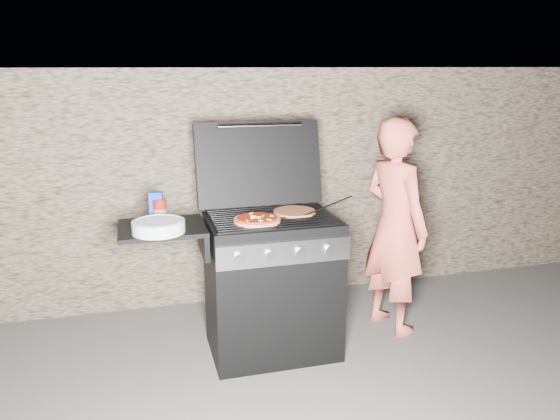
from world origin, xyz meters
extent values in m
plane|color=#54504D|center=(0.00, 0.00, 0.00)|extent=(50.00, 50.00, 0.00)
cube|color=#846C56|center=(0.00, 1.05, 0.90)|extent=(8.00, 0.35, 1.80)
cylinder|color=#E9884B|center=(0.16, 0.05, 0.92)|extent=(0.33, 0.33, 0.01)
cylinder|color=maroon|center=(-0.67, 0.14, 0.97)|extent=(0.09, 0.09, 0.13)
cube|color=#142AB4|center=(-0.69, 0.16, 0.99)|extent=(0.09, 0.06, 0.17)
cylinder|color=silver|center=(-0.69, -0.12, 0.94)|extent=(0.32, 0.32, 0.07)
imported|color=#E45B48|center=(0.90, 0.11, 0.75)|extent=(0.50, 0.63, 1.49)
cylinder|color=black|center=(0.37, 0.00, 0.95)|extent=(0.38, 0.15, 0.08)
camera|label=1|loc=(-0.80, -3.15, 1.82)|focal=35.00mm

